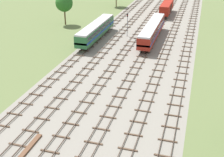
% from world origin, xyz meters
% --- Properties ---
extents(ground_plane, '(480.00, 480.00, 0.00)m').
position_xyz_m(ground_plane, '(0.00, 56.00, 0.00)').
color(ground_plane, '#5B6B3D').
extents(ballast_bed, '(25.55, 176.00, 0.01)m').
position_xyz_m(ballast_bed, '(0.00, 56.00, 0.00)').
color(ballast_bed, gray).
rests_on(ballast_bed, ground).
extents(track_far_left, '(2.40, 126.00, 0.29)m').
position_xyz_m(track_far_left, '(-10.78, 57.00, 0.14)').
color(track_far_left, '#47382D').
rests_on(track_far_left, ground).
extents(track_left, '(2.40, 126.00, 0.29)m').
position_xyz_m(track_left, '(-6.47, 57.00, 0.14)').
color(track_left, '#47382D').
rests_on(track_left, ground).
extents(track_centre_left, '(2.40, 126.00, 0.29)m').
position_xyz_m(track_centre_left, '(-2.16, 57.00, 0.14)').
color(track_centre_left, '#47382D').
rests_on(track_centre_left, ground).
extents(track_centre, '(2.40, 126.00, 0.29)m').
position_xyz_m(track_centre, '(2.16, 57.00, 0.14)').
color(track_centre, '#47382D').
rests_on(track_centre, ground).
extents(track_centre_right, '(2.40, 126.00, 0.29)m').
position_xyz_m(track_centre_right, '(6.47, 57.00, 0.14)').
color(track_centre_right, '#47382D').
rests_on(track_centre_right, ground).
extents(track_right, '(2.40, 126.00, 0.29)m').
position_xyz_m(track_right, '(10.78, 57.00, 0.14)').
color(track_right, '#47382D').
rests_on(track_right, ground).
extents(diesel_railcar_far_left_nearest, '(2.96, 20.50, 3.80)m').
position_xyz_m(diesel_railcar_far_left_nearest, '(-10.78, 54.60, 2.60)').
color(diesel_railcar_far_left_nearest, '#286638').
rests_on(diesel_railcar_far_left_nearest, ground).
extents(passenger_coach_centre_near, '(2.96, 22.00, 3.80)m').
position_xyz_m(passenger_coach_centre_near, '(2.16, 58.21, 2.61)').
color(passenger_coach_centre_near, maroon).
rests_on(passenger_coach_centre_near, ground).
extents(freight_boxcar_centre_mid, '(2.87, 14.00, 3.60)m').
position_xyz_m(freight_boxcar_centre_mid, '(2.16, 85.30, 2.45)').
color(freight_boxcar_centre_mid, maroon).
rests_on(freight_boxcar_centre_mid, ground).
extents(signal_post_nearest, '(0.28, 0.47, 5.86)m').
position_xyz_m(signal_post_nearest, '(-4.31, 59.63, 3.69)').
color(signal_post_nearest, gray).
rests_on(signal_post_nearest, ground).
extents(lineside_tree_0, '(4.78, 4.78, 8.49)m').
position_xyz_m(lineside_tree_0, '(-23.75, 65.27, 6.08)').
color(lineside_tree_0, '#4C331E').
rests_on(lineside_tree_0, ground).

